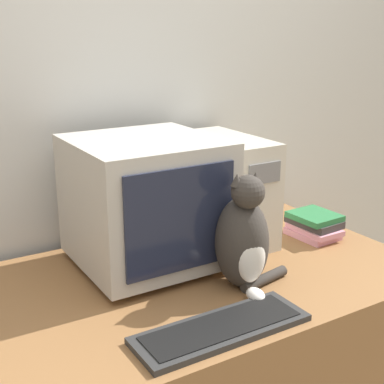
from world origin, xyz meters
TOP-DOWN VIEW (x-y plane):
  - wall_back at (0.00, 0.95)m, footprint 7.00×0.05m
  - desk at (0.00, 0.44)m, footprint 1.56×0.89m
  - crt_monitor at (-0.06, 0.60)m, footprint 0.46×0.47m
  - computer_tower at (0.31, 0.66)m, footprint 0.19×0.43m
  - keyboard at (-0.09, 0.11)m, footprint 0.49×0.17m
  - cat at (0.12, 0.30)m, footprint 0.26×0.26m
  - book_stack at (0.60, 0.49)m, footprint 0.16×0.21m
  - pen at (-0.15, 0.20)m, footprint 0.15×0.02m

SIDE VIEW (x-z plane):
  - desk at x=0.00m, z-range 0.00..0.73m
  - pen at x=-0.15m, z-range 0.73..0.74m
  - keyboard at x=-0.09m, z-range 0.73..0.75m
  - book_stack at x=0.60m, z-range 0.73..0.83m
  - cat at x=0.12m, z-range 0.70..1.08m
  - computer_tower at x=0.31m, z-range 0.73..1.13m
  - crt_monitor at x=-0.06m, z-range 0.74..1.18m
  - wall_back at x=0.00m, z-range 0.00..2.50m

